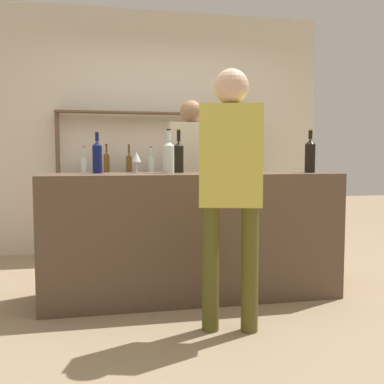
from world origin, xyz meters
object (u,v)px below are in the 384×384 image
at_px(counter_bottle_0, 310,155).
at_px(counter_bottle_2, 179,156).
at_px(counter_bottle_3, 169,156).
at_px(server_behind_counter, 191,170).
at_px(wine_glass, 137,158).
at_px(customer_center, 231,177).
at_px(counter_bottle_1, 97,156).

xyz_separation_m(counter_bottle_0, counter_bottle_2, (-1.05, 0.21, -0.01)).
distance_m(counter_bottle_2, counter_bottle_3, 0.16).
bearing_deg(counter_bottle_2, server_behind_counter, 71.03).
relative_size(counter_bottle_2, wine_glass, 2.11).
bearing_deg(counter_bottle_2, wine_glass, -178.35).
height_order(counter_bottle_2, wine_glass, counter_bottle_2).
xyz_separation_m(counter_bottle_2, wine_glass, (-0.34, -0.01, -0.01)).
bearing_deg(counter_bottle_3, counter_bottle_2, 50.53).
distance_m(counter_bottle_3, server_behind_counter, 0.95).
distance_m(counter_bottle_0, customer_center, 1.13).
relative_size(counter_bottle_3, wine_glass, 2.04).
relative_size(counter_bottle_2, counter_bottle_3, 1.03).
relative_size(counter_bottle_0, counter_bottle_3, 1.03).
xyz_separation_m(counter_bottle_3, wine_glass, (-0.24, 0.11, -0.01)).
xyz_separation_m(counter_bottle_0, wine_glass, (-1.39, 0.20, -0.02)).
xyz_separation_m(counter_bottle_3, customer_center, (0.27, -0.78, -0.13)).
relative_size(counter_bottle_3, customer_center, 0.21).
bearing_deg(customer_center, counter_bottle_3, 34.73).
height_order(counter_bottle_1, counter_bottle_2, counter_bottle_2).
bearing_deg(wine_glass, server_behind_counter, 51.68).
height_order(counter_bottle_0, counter_bottle_1, counter_bottle_0).
bearing_deg(server_behind_counter, counter_bottle_3, -19.18).
xyz_separation_m(counter_bottle_1, wine_glass, (0.31, -0.01, -0.01)).
distance_m(wine_glass, server_behind_counter, 0.98).
relative_size(counter_bottle_2, customer_center, 0.22).
relative_size(counter_bottle_2, server_behind_counter, 0.21).
xyz_separation_m(counter_bottle_0, counter_bottle_1, (-1.70, 0.21, -0.01)).
relative_size(counter_bottle_1, server_behind_counter, 0.20).
xyz_separation_m(counter_bottle_2, counter_bottle_3, (-0.10, -0.12, -0.00)).
xyz_separation_m(counter_bottle_3, server_behind_counter, (0.36, 0.87, -0.14)).
height_order(counter_bottle_3, wine_glass, counter_bottle_3).
relative_size(counter_bottle_0, customer_center, 0.21).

